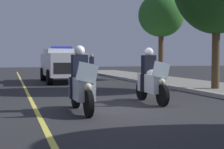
{
  "coord_description": "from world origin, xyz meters",
  "views": [
    {
      "loc": [
        8.45,
        -2.9,
        1.4
      ],
      "look_at": [
        -0.53,
        0.0,
        0.9
      ],
      "focal_mm": 50.8,
      "sensor_mm": 36.0,
      "label": 1
    }
  ],
  "objects_px": {
    "police_motorcycle_lead_left": "(81,85)",
    "police_motorcycle_lead_right": "(151,80)",
    "police_suv": "(62,64)",
    "tree_far_back": "(161,15)",
    "cyclist_background": "(92,65)"
  },
  "relations": [
    {
      "from": "police_motorcycle_lead_left",
      "to": "police_motorcycle_lead_right",
      "type": "relative_size",
      "value": 1.0
    },
    {
      "from": "police_motorcycle_lead_right",
      "to": "police_suv",
      "type": "relative_size",
      "value": 0.44
    },
    {
      "from": "police_motorcycle_lead_left",
      "to": "tree_far_back",
      "type": "xyz_separation_m",
      "value": [
        -10.31,
        7.43,
        3.38
      ]
    },
    {
      "from": "police_motorcycle_lead_left",
      "to": "police_suv",
      "type": "xyz_separation_m",
      "value": [
        -10.14,
        1.09,
        0.37
      ]
    },
    {
      "from": "police_motorcycle_lead_right",
      "to": "cyclist_background",
      "type": "xyz_separation_m",
      "value": [
        -15.0,
        1.9,
        0.14
      ]
    },
    {
      "from": "police_motorcycle_lead_right",
      "to": "cyclist_background",
      "type": "bearing_deg",
      "value": 172.78
    },
    {
      "from": "police_motorcycle_lead_right",
      "to": "cyclist_background",
      "type": "relative_size",
      "value": 1.22
    },
    {
      "from": "police_suv",
      "to": "cyclist_background",
      "type": "xyz_separation_m",
      "value": [
        -5.82,
        3.23,
        -0.22
      ]
    },
    {
      "from": "police_motorcycle_lead_right",
      "to": "tree_far_back",
      "type": "xyz_separation_m",
      "value": [
        -9.34,
        5.01,
        3.38
      ]
    },
    {
      "from": "cyclist_background",
      "to": "police_motorcycle_lead_right",
      "type": "bearing_deg",
      "value": -7.22
    },
    {
      "from": "cyclist_background",
      "to": "tree_far_back",
      "type": "xyz_separation_m",
      "value": [
        5.66,
        3.11,
        3.24
      ]
    },
    {
      "from": "police_motorcycle_lead_right",
      "to": "tree_far_back",
      "type": "bearing_deg",
      "value": 151.77
    },
    {
      "from": "police_suv",
      "to": "police_motorcycle_lead_right",
      "type": "bearing_deg",
      "value": 8.26
    },
    {
      "from": "police_motorcycle_lead_left",
      "to": "cyclist_background",
      "type": "distance_m",
      "value": 16.54
    },
    {
      "from": "police_motorcycle_lead_left",
      "to": "cyclist_background",
      "type": "height_order",
      "value": "police_motorcycle_lead_left"
    }
  ]
}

